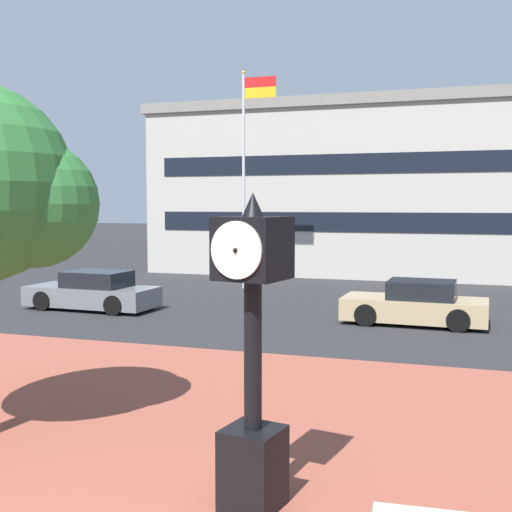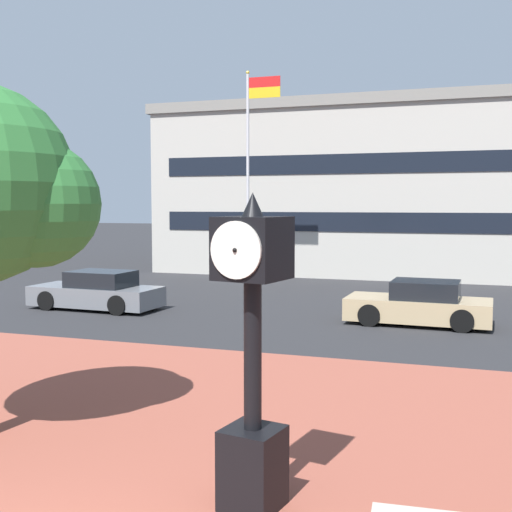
{
  "view_description": "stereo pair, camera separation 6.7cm",
  "coord_description": "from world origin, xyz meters",
  "px_view_note": "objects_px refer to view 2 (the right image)",
  "views": [
    {
      "loc": [
        3.59,
        -3.97,
        3.49
      ],
      "look_at": [
        1.31,
        3.06,
        2.89
      ],
      "focal_mm": 44.99,
      "sensor_mm": 36.0,
      "label": 1
    },
    {
      "loc": [
        3.66,
        -3.95,
        3.49
      ],
      "look_at": [
        1.31,
        3.06,
        2.89
      ],
      "focal_mm": 44.99,
      "sensor_mm": 36.0,
      "label": 2
    }
  ],
  "objects_px": {
    "car_street_mid": "(420,305)",
    "flagpole_primary": "(251,165)",
    "street_clock": "(253,356)",
    "car_street_near": "(97,292)",
    "civic_building": "(373,190)"
  },
  "relations": [
    {
      "from": "civic_building",
      "to": "car_street_mid",
      "type": "bearing_deg",
      "value": -77.36
    },
    {
      "from": "street_clock",
      "to": "car_street_near",
      "type": "distance_m",
      "value": 15.01
    },
    {
      "from": "car_street_mid",
      "to": "flagpole_primary",
      "type": "relative_size",
      "value": 0.47
    },
    {
      "from": "car_street_near",
      "to": "civic_building",
      "type": "bearing_deg",
      "value": -17.7
    },
    {
      "from": "car_street_near",
      "to": "civic_building",
      "type": "distance_m",
      "value": 19.41
    },
    {
      "from": "street_clock",
      "to": "civic_building",
      "type": "relative_size",
      "value": 0.17
    },
    {
      "from": "car_street_near",
      "to": "flagpole_primary",
      "type": "height_order",
      "value": "flagpole_primary"
    },
    {
      "from": "car_street_mid",
      "to": "civic_building",
      "type": "distance_m",
      "value": 18.12
    },
    {
      "from": "car_street_mid",
      "to": "flagpole_primary",
      "type": "bearing_deg",
      "value": 52.47
    },
    {
      "from": "street_clock",
      "to": "car_street_mid",
      "type": "xyz_separation_m",
      "value": [
        0.97,
        12.22,
        -1.21
      ]
    },
    {
      "from": "street_clock",
      "to": "civic_building",
      "type": "bearing_deg",
      "value": 106.56
    },
    {
      "from": "street_clock",
      "to": "flagpole_primary",
      "type": "bearing_deg",
      "value": 119.94
    },
    {
      "from": "street_clock",
      "to": "car_street_near",
      "type": "xyz_separation_m",
      "value": [
        -9.42,
        11.63,
        -1.21
      ]
    },
    {
      "from": "car_street_near",
      "to": "flagpole_primary",
      "type": "distance_m",
      "value": 8.6
    },
    {
      "from": "car_street_near",
      "to": "civic_building",
      "type": "xyz_separation_m",
      "value": [
        6.51,
        17.91,
        3.69
      ]
    }
  ]
}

